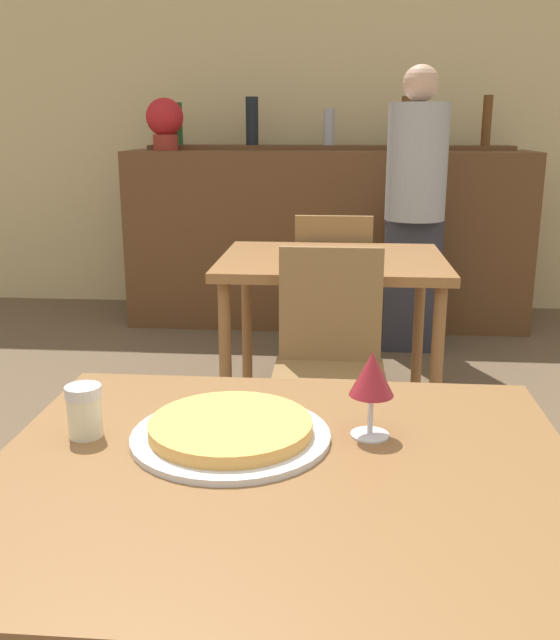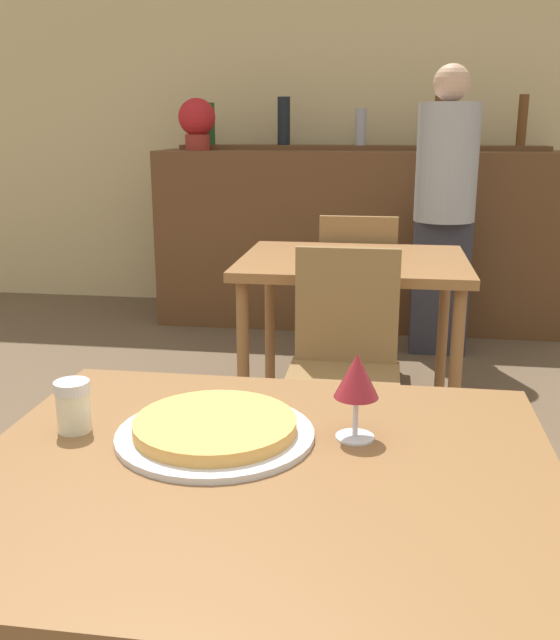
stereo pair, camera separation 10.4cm
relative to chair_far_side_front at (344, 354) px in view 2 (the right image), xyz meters
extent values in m
cube|color=#D1B784|center=(-0.06, 2.77, 0.90)|extent=(8.00, 0.05, 2.80)
cube|color=brown|center=(-0.06, -1.40, 0.23)|extent=(0.98, 0.84, 0.04)
cylinder|color=brown|center=(-0.49, -1.03, -0.14)|extent=(0.05, 0.05, 0.71)
cylinder|color=brown|center=(0.37, -1.03, -0.14)|extent=(0.05, 0.05, 0.71)
cube|color=brown|center=(0.00, 0.57, 0.23)|extent=(0.96, 0.79, 0.04)
cylinder|color=brown|center=(-0.42, 0.23, -0.14)|extent=(0.05, 0.05, 0.71)
cylinder|color=brown|center=(0.42, 0.23, -0.14)|extent=(0.05, 0.05, 0.71)
cylinder|color=brown|center=(-0.42, 0.90, -0.14)|extent=(0.05, 0.05, 0.71)
cylinder|color=brown|center=(0.42, 0.90, -0.14)|extent=(0.05, 0.05, 0.71)
cube|color=brown|center=(-0.06, 2.26, 0.07)|extent=(2.60, 0.56, 1.14)
cube|color=brown|center=(-0.06, 2.40, 0.66)|extent=(2.39, 0.24, 0.03)
cylinder|color=#1E5123|center=(-1.07, 2.40, 0.81)|extent=(0.08, 0.08, 0.27)
cylinder|color=black|center=(-0.57, 2.40, 0.83)|extent=(0.08, 0.08, 0.31)
cylinder|color=#9999A3|center=(-0.06, 2.40, 0.79)|extent=(0.07, 0.07, 0.23)
cylinder|color=#5B3314|center=(0.45, 2.40, 0.83)|extent=(0.08, 0.08, 0.31)
cylinder|color=#5B3314|center=(0.96, 2.40, 0.83)|extent=(0.06, 0.06, 0.31)
cube|color=olive|center=(0.00, -0.08, -0.07)|extent=(0.40, 0.40, 0.04)
cube|color=olive|center=(0.00, 0.10, 0.16)|extent=(0.38, 0.04, 0.43)
cylinder|color=olive|center=(-0.17, -0.25, -0.30)|extent=(0.03, 0.03, 0.41)
cylinder|color=olive|center=(0.17, -0.25, -0.30)|extent=(0.03, 0.03, 0.41)
cylinder|color=olive|center=(-0.17, 0.09, -0.30)|extent=(0.03, 0.03, 0.41)
cylinder|color=olive|center=(0.17, 0.09, -0.30)|extent=(0.03, 0.03, 0.41)
cube|color=olive|center=(0.00, 1.21, -0.07)|extent=(0.40, 0.40, 0.04)
cube|color=olive|center=(0.00, 1.03, 0.16)|extent=(0.38, 0.04, 0.43)
cylinder|color=olive|center=(0.17, 1.38, -0.30)|extent=(0.03, 0.03, 0.41)
cylinder|color=olive|center=(-0.17, 1.38, -0.30)|extent=(0.03, 0.03, 0.41)
cylinder|color=olive|center=(0.17, 1.04, -0.30)|extent=(0.03, 0.03, 0.41)
cylinder|color=olive|center=(-0.17, 1.04, -0.30)|extent=(0.03, 0.03, 0.41)
cylinder|color=silver|center=(-0.16, -1.30, 0.26)|extent=(0.36, 0.36, 0.01)
cylinder|color=gold|center=(-0.16, -1.30, 0.28)|extent=(0.29, 0.29, 0.02)
cylinder|color=beige|center=(-0.42, -1.30, 0.29)|extent=(0.06, 0.06, 0.07)
cylinder|color=silver|center=(-0.42, -1.30, 0.34)|extent=(0.06, 0.06, 0.02)
cube|color=#2D2D38|center=(0.45, 1.68, -0.11)|extent=(0.32, 0.18, 0.77)
cylinder|color=#9E9EA3|center=(0.45, 1.68, 0.60)|extent=(0.34, 0.34, 0.64)
sphere|color=tan|center=(0.45, 1.68, 1.02)|extent=(0.20, 0.20, 0.20)
cylinder|color=silver|center=(0.09, -1.26, 0.25)|extent=(0.07, 0.07, 0.00)
cylinder|color=silver|center=(0.09, -1.26, 0.29)|extent=(0.01, 0.01, 0.07)
cone|color=maroon|center=(0.09, -1.26, 0.37)|extent=(0.08, 0.08, 0.08)
cylinder|color=maroon|center=(-1.11, 2.21, 0.69)|extent=(0.16, 0.16, 0.10)
sphere|color=red|center=(-1.11, 2.21, 0.85)|extent=(0.24, 0.24, 0.24)
camera|label=1|loc=(0.03, -2.46, 0.79)|focal=40.00mm
camera|label=2|loc=(0.13, -2.45, 0.79)|focal=40.00mm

